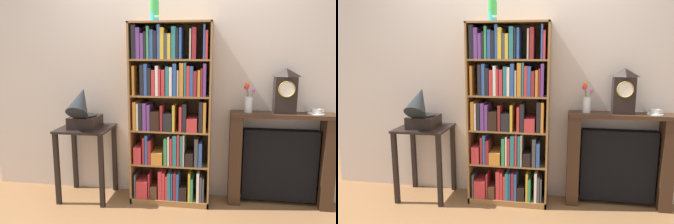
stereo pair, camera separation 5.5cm
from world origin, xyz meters
The scene contains 10 objects.
ground_plane centered at (0.00, 0.00, -0.01)m, with size 7.41×6.40×0.02m, color brown.
wall_back centered at (0.10, 0.31, 1.31)m, with size 4.41×0.08×2.63m, color beige.
bookshelf centered at (-0.01, 0.08, 0.89)m, with size 0.80×0.35×1.83m.
cup_stack centered at (-0.15, 0.05, 1.93)m, with size 0.08×0.08×0.20m.
side_table_left centered at (-0.89, 0.03, 0.56)m, with size 0.53×0.48×0.77m.
gramophone centered at (-0.89, -0.03, 0.97)m, with size 0.28×0.43×0.48m.
fireplace_mantel centered at (1.10, 0.17, 0.47)m, with size 1.01×0.23×0.95m.
mantel_clock centered at (1.11, 0.15, 1.17)m, with size 0.20×0.15×0.44m.
flower_vase centered at (0.76, 0.15, 1.07)m, with size 0.11×0.10×0.31m.
teacup_with_saucer centered at (1.40, 0.15, 0.98)m, with size 0.15×0.15×0.05m.
Camera 1 is at (0.46, -3.10, 1.54)m, focal length 34.75 mm.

